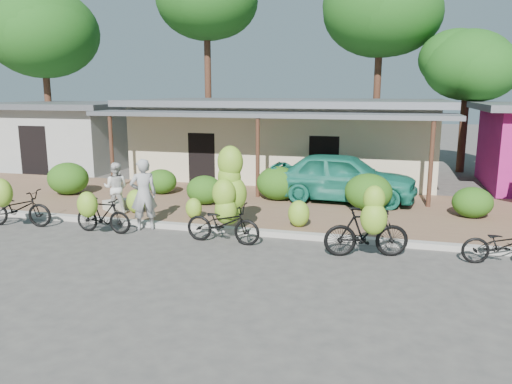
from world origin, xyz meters
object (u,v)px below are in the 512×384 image
(tree_center_right, at_px, (377,9))
(vendor, at_px, (144,195))
(bystander, at_px, (116,188))
(tree_back_left, at_px, (41,31))
(sack_near, at_px, (133,203))
(bike_right, at_px, (368,228))
(bike_left, at_px, (100,213))
(teal_van, at_px, (343,177))
(bike_far_right, at_px, (504,245))
(tree_near_right, at_px, (464,63))
(sack_far, at_px, (113,206))
(bike_far_left, at_px, (15,206))
(bike_center, at_px, (226,204))

(tree_center_right, bearing_deg, vendor, -109.60)
(bystander, bearing_deg, tree_back_left, -57.46)
(sack_near, distance_m, bystander, 0.90)
(bike_right, bearing_deg, bike_left, 73.88)
(teal_van, bearing_deg, bike_right, -166.29)
(sack_near, xyz_separation_m, teal_van, (6.23, 2.75, 0.66))
(tree_back_left, xyz_separation_m, bike_far_right, (20.55, -11.90, -6.31))
(bystander, bearing_deg, tree_near_right, -144.61)
(tree_near_right, distance_m, bystander, 16.52)
(tree_back_left, bearing_deg, teal_van, -22.64)
(vendor, bearing_deg, bike_right, 138.30)
(tree_near_right, height_order, bike_right, tree_near_right)
(bike_left, xyz_separation_m, sack_near, (-0.42, 2.44, -0.29))
(tree_back_left, xyz_separation_m, vendor, (11.69, -11.41, -5.78))
(bike_right, bearing_deg, tree_near_right, -28.75)
(tree_near_right, relative_size, bike_far_right, 3.63)
(bike_right, relative_size, vendor, 1.02)
(bike_far_right, distance_m, bystander, 10.49)
(bystander, bearing_deg, sack_near, -116.65)
(sack_far, xyz_separation_m, teal_van, (6.63, 3.22, 0.67))
(tree_center_right, relative_size, teal_van, 2.08)
(tree_back_left, xyz_separation_m, teal_van, (16.58, -6.91, -5.83))
(sack_far, bearing_deg, tree_near_right, 46.46)
(bike_far_left, height_order, bike_far_right, bike_far_left)
(bike_far_left, bearing_deg, bike_far_right, -96.98)
(bike_far_right, height_order, sack_far, bike_far_right)
(bike_far_right, height_order, bystander, bystander)
(tree_center_right, distance_m, bike_center, 16.92)
(teal_van, bearing_deg, tree_near_right, -25.58)
(tree_near_right, relative_size, bike_left, 4.02)
(bike_far_left, bearing_deg, bike_center, -94.24)
(tree_back_left, height_order, bike_right, tree_back_left)
(bike_center, distance_m, bike_far_right, 6.41)
(vendor, relative_size, teal_van, 0.41)
(tree_near_right, distance_m, bike_far_right, 14.13)
(tree_near_right, bearing_deg, bike_left, -126.93)
(tree_near_right, height_order, bike_far_left, tree_near_right)
(bike_far_left, relative_size, bike_right, 1.02)
(bike_right, xyz_separation_m, vendor, (-5.97, 0.81, 0.27))
(bike_left, relative_size, teal_van, 0.34)
(tree_center_right, xyz_separation_m, teal_van, (-0.42, -10.41, -6.79))
(tree_back_left, distance_m, bystander, 15.64)
(bike_center, bearing_deg, bystander, 73.23)
(tree_center_right, xyz_separation_m, bystander, (-6.82, -13.81, -6.84))
(tree_near_right, relative_size, bike_right, 3.23)
(bike_right, height_order, sack_near, bike_right)
(sack_near, xyz_separation_m, vendor, (1.34, -1.75, 0.71))
(bike_left, bearing_deg, bike_far_left, 91.10)
(sack_far, bearing_deg, tree_center_right, 62.64)
(bystander, bearing_deg, bike_right, 153.48)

